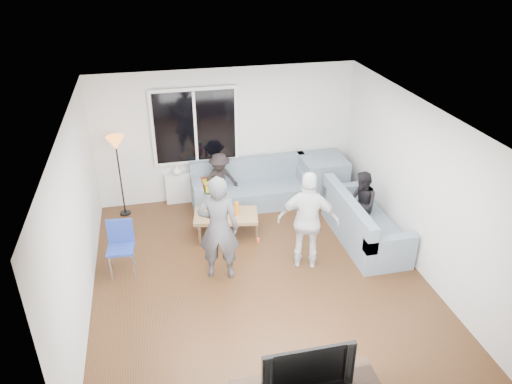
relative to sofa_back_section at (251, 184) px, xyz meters
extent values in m
cube|color=#56351C|center=(-0.39, -2.27, -0.45)|extent=(5.00, 5.50, 0.04)
cube|color=white|center=(-0.39, -2.27, 2.20)|extent=(5.00, 5.50, 0.04)
cube|color=silver|center=(-0.39, 0.50, 0.88)|extent=(5.00, 0.04, 2.60)
cube|color=silver|center=(-0.39, -5.04, 0.88)|extent=(5.00, 0.04, 2.60)
cube|color=silver|center=(-2.91, -2.27, 0.88)|extent=(0.04, 5.50, 2.60)
cube|color=silver|center=(2.13, -2.27, 0.88)|extent=(0.04, 5.50, 2.60)
cube|color=white|center=(-0.99, 0.42, 1.12)|extent=(1.62, 0.06, 1.47)
cube|color=black|center=(-0.99, 0.38, 1.12)|extent=(1.50, 0.02, 1.35)
cube|color=white|center=(-0.99, 0.37, 1.12)|extent=(0.05, 0.03, 1.35)
cube|color=silver|center=(-0.99, 0.38, -0.11)|extent=(1.30, 0.12, 0.62)
imported|color=#346B2A|center=(-0.56, 0.35, 0.36)|extent=(0.22, 0.20, 0.34)
imported|color=silver|center=(-1.39, 0.35, 0.29)|extent=(0.21, 0.21, 0.19)
cube|color=slate|center=(1.45, 0.00, 0.00)|extent=(0.85, 0.85, 0.85)
cube|color=gold|center=(-0.74, -0.02, 0.09)|extent=(0.41, 0.36, 0.14)
cube|color=maroon|center=(-0.79, 0.06, 0.09)|extent=(0.37, 0.31, 0.13)
cube|color=#A57C4F|center=(-0.67, -0.98, -0.22)|extent=(1.19, 0.79, 0.40)
cylinder|color=#9A1C43|center=(-0.81, -1.02, 0.06)|extent=(0.17, 0.17, 0.17)
imported|color=#46464B|center=(-0.96, -2.13, 0.43)|extent=(0.70, 0.55, 1.71)
imported|color=silver|center=(0.43, -2.16, 0.39)|extent=(1.03, 0.70, 1.63)
imported|color=black|center=(1.63, -1.47, 0.16)|extent=(0.48, 0.60, 1.18)
imported|color=black|center=(-0.61, 0.03, 0.13)|extent=(0.78, 0.52, 1.12)
imported|color=black|center=(-0.45, -4.77, 0.30)|extent=(1.00, 0.13, 0.58)
cylinder|color=#1E8818|center=(-0.76, -1.09, 0.11)|extent=(0.08, 0.08, 0.27)
cylinder|color=black|center=(-0.67, -0.87, 0.08)|extent=(0.07, 0.07, 0.22)
cylinder|color=#CA690B|center=(-0.93, -0.89, 0.09)|extent=(0.07, 0.07, 0.22)
cylinder|color=orange|center=(-0.49, -1.03, 0.10)|extent=(0.07, 0.07, 0.25)
camera|label=1|loc=(-1.77, -8.28, 4.29)|focal=34.32mm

